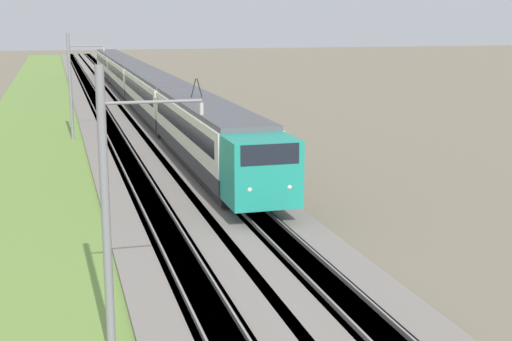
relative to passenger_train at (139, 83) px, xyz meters
name	(u,v)px	position (x,y,z in m)	size (l,w,h in m)	color
ballast_main	(105,120)	(-9.28, 3.99, -2.21)	(240.00, 4.40, 0.30)	gray
ballast_adjacent	(153,118)	(-9.28, 0.00, -2.21)	(240.00, 4.40, 0.30)	gray
track_main	(105,120)	(-9.28, 3.99, -2.20)	(240.00, 1.57, 0.45)	#4C4238
track_adjacent	(153,118)	(-9.28, 0.00, -2.20)	(240.00, 1.57, 0.45)	#4C4238
grass_verge	(39,124)	(-9.28, 9.25, -2.30)	(240.00, 8.36, 0.12)	olive
passenger_train	(139,83)	(0.00, 0.00, 0.00)	(86.64, 2.97, 5.05)	teal
catenary_mast_near	(109,212)	(-52.48, 6.77, 1.44)	(0.22, 2.56, 7.33)	slate
catenary_mast_mid	(71,86)	(-18.29, 6.77, 1.51)	(0.22, 2.56, 7.47)	slate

